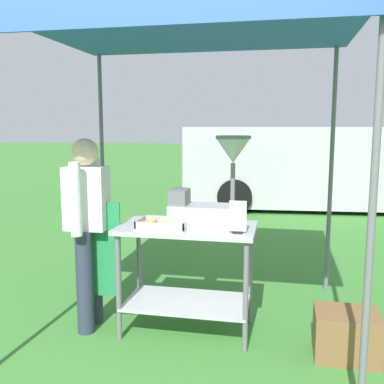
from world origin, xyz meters
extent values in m
plane|color=#3D7F33|center=(0.00, 6.00, 0.00)|extent=(70.00, 70.00, 0.00)
cylinder|color=slate|center=(1.23, 0.39, 1.24)|extent=(0.04, 0.04, 2.48)
cylinder|color=slate|center=(-1.24, 2.52, 1.24)|extent=(0.04, 0.04, 2.48)
cylinder|color=slate|center=(1.23, 2.52, 1.24)|extent=(0.04, 0.04, 2.48)
cube|color=blue|center=(-0.01, 1.46, 2.51)|extent=(2.67, 2.33, 0.05)
cube|color=blue|center=(-0.01, 0.30, 2.37)|extent=(2.67, 0.02, 0.24)
cube|color=#B7B7BC|center=(-0.01, 1.31, 0.88)|extent=(1.11, 0.62, 0.04)
cube|color=#B7B7BC|center=(-0.01, 1.31, 0.25)|extent=(1.02, 0.57, 0.02)
cylinder|color=slate|center=(-0.51, 1.05, 0.43)|extent=(0.04, 0.04, 0.87)
cylinder|color=slate|center=(0.50, 1.05, 0.43)|extent=(0.04, 0.04, 0.87)
cylinder|color=slate|center=(-0.51, 1.57, 0.43)|extent=(0.04, 0.04, 0.87)
cylinder|color=slate|center=(0.50, 1.57, 0.43)|extent=(0.04, 0.04, 0.87)
cube|color=#B7B7BC|center=(-0.18, 1.19, 0.91)|extent=(0.39, 0.27, 0.01)
cube|color=#B7B7BC|center=(-0.18, 1.06, 0.94)|extent=(0.39, 0.01, 0.06)
cube|color=#B7B7BC|center=(-0.18, 1.32, 0.94)|extent=(0.39, 0.01, 0.06)
cube|color=#B7B7BC|center=(-0.37, 1.19, 0.94)|extent=(0.01, 0.27, 0.06)
cube|color=#B7B7BC|center=(0.01, 1.19, 0.94)|extent=(0.01, 0.27, 0.06)
torus|color=#EAB251|center=(-0.11, 1.25, 0.93)|extent=(0.10, 0.10, 0.02)
torus|color=#EAB251|center=(-0.20, 1.27, 0.93)|extent=(0.09, 0.09, 0.02)
torus|color=#EAB251|center=(-0.23, 1.19, 0.93)|extent=(0.12, 0.12, 0.02)
torus|color=#EAB251|center=(-0.06, 1.12, 0.93)|extent=(0.09, 0.09, 0.02)
torus|color=#EAB251|center=(-0.13, 1.17, 0.93)|extent=(0.09, 0.09, 0.02)
torus|color=#EAB251|center=(-0.32, 1.26, 0.93)|extent=(0.10, 0.10, 0.02)
torus|color=#EAB251|center=(-0.03, 1.21, 0.93)|extent=(0.11, 0.11, 0.02)
torus|color=#EAB251|center=(-0.32, 1.11, 0.93)|extent=(0.11, 0.11, 0.02)
torus|color=#EAB251|center=(-0.29, 1.26, 0.95)|extent=(0.10, 0.10, 0.02)
cube|color=#B7B7BC|center=(0.14, 1.30, 0.99)|extent=(0.56, 0.28, 0.18)
cube|color=slate|center=(-0.07, 1.30, 1.14)|extent=(0.14, 0.22, 0.12)
cylinder|color=slate|center=(0.36, 1.30, 1.25)|extent=(0.04, 0.04, 0.34)
cone|color=#B7B7BC|center=(0.36, 1.30, 1.52)|extent=(0.26, 0.26, 0.19)
cylinder|color=slate|center=(0.36, 1.30, 1.62)|extent=(0.27, 0.27, 0.02)
cube|color=black|center=(0.42, 1.14, 0.91)|extent=(0.08, 0.05, 0.02)
cube|color=white|center=(0.42, 1.14, 1.04)|extent=(0.13, 0.01, 0.23)
cylinder|color=#2D3347|center=(-0.84, 1.31, 0.43)|extent=(0.14, 0.14, 0.86)
cylinder|color=#2D3347|center=(-0.83, 1.11, 0.43)|extent=(0.14, 0.14, 0.86)
cube|color=silver|center=(-0.83, 1.21, 1.12)|extent=(0.35, 0.24, 0.52)
cube|color=#237F47|center=(-0.72, 1.22, 0.69)|extent=(0.32, 0.04, 0.80)
cylinder|color=silver|center=(-0.85, 1.43, 1.15)|extent=(0.09, 0.09, 0.58)
cylinder|color=silver|center=(-0.82, 0.99, 1.15)|extent=(0.09, 0.09, 0.58)
sphere|color=beige|center=(-0.83, 1.21, 1.50)|extent=(0.22, 0.22, 0.22)
cube|color=brown|center=(1.24, 1.12, 0.17)|extent=(0.47, 0.38, 0.35)
cube|color=#BCBCC1|center=(1.45, 7.49, 0.89)|extent=(5.56, 2.32, 1.60)
cylinder|color=black|center=(-0.30, 8.29, 0.34)|extent=(0.70, 0.29, 0.68)
cylinder|color=black|center=(-0.15, 6.43, 0.34)|extent=(0.70, 0.29, 0.68)
camera|label=1|loc=(0.73, -2.14, 1.71)|focal=41.41mm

